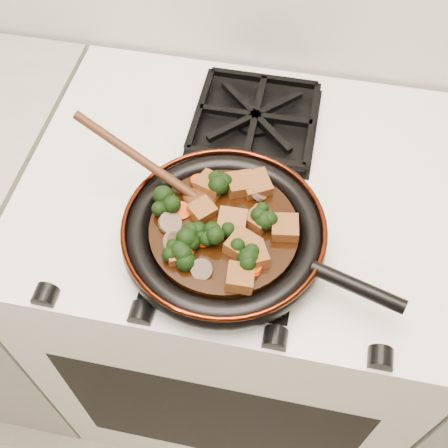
# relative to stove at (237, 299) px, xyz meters

# --- Properties ---
(stove) EXTENTS (0.76, 0.60, 0.90)m
(stove) POSITION_rel_stove_xyz_m (0.00, 0.00, 0.00)
(stove) COLOR white
(stove) RESTS_ON ground
(burner_grate_front) EXTENTS (0.23, 0.23, 0.03)m
(burner_grate_front) POSITION_rel_stove_xyz_m (0.00, -0.14, 0.46)
(burner_grate_front) COLOR black
(burner_grate_front) RESTS_ON stove
(burner_grate_back) EXTENTS (0.23, 0.23, 0.03)m
(burner_grate_back) POSITION_rel_stove_xyz_m (0.00, 0.14, 0.46)
(burner_grate_back) COLOR black
(burner_grate_back) RESTS_ON stove
(skillet) EXTENTS (0.43, 0.32, 0.05)m
(skillet) POSITION_rel_stove_xyz_m (-0.00, -0.14, 0.49)
(skillet) COLOR black
(skillet) RESTS_ON burner_grate_front
(braising_sauce) EXTENTS (0.23, 0.23, 0.02)m
(braising_sauce) POSITION_rel_stove_xyz_m (-0.00, -0.14, 0.50)
(braising_sauce) COLOR black
(braising_sauce) RESTS_ON skillet
(tofu_cube_0) EXTENTS (0.06, 0.06, 0.03)m
(tofu_cube_0) POSITION_rel_stove_xyz_m (0.03, -0.17, 0.52)
(tofu_cube_0) COLOR brown
(tofu_cube_0) RESTS_ON braising_sauce
(tofu_cube_1) EXTENTS (0.06, 0.06, 0.03)m
(tofu_cube_1) POSITION_rel_stove_xyz_m (0.01, -0.06, 0.52)
(tofu_cube_1) COLOR brown
(tofu_cube_1) RESTS_ON braising_sauce
(tofu_cube_2) EXTENTS (0.06, 0.06, 0.03)m
(tofu_cube_2) POSITION_rel_stove_xyz_m (0.03, -0.06, 0.52)
(tofu_cube_2) COLOR brown
(tofu_cube_2) RESTS_ON braising_sauce
(tofu_cube_3) EXTENTS (0.05, 0.05, 0.02)m
(tofu_cube_3) POSITION_rel_stove_xyz_m (0.09, -0.13, 0.52)
(tofu_cube_3) COLOR brown
(tofu_cube_3) RESTS_ON braising_sauce
(tofu_cube_4) EXTENTS (0.04, 0.04, 0.03)m
(tofu_cube_4) POSITION_rel_stove_xyz_m (0.01, -0.13, 0.52)
(tofu_cube_4) COLOR brown
(tofu_cube_4) RESTS_ON braising_sauce
(tofu_cube_5) EXTENTS (0.05, 0.05, 0.03)m
(tofu_cube_5) POSITION_rel_stove_xyz_m (-0.04, -0.07, 0.52)
(tofu_cube_5) COLOR brown
(tofu_cube_5) RESTS_ON braising_sauce
(tofu_cube_6) EXTENTS (0.04, 0.05, 0.03)m
(tofu_cube_6) POSITION_rel_stove_xyz_m (0.04, -0.23, 0.52)
(tofu_cube_6) COLOR brown
(tofu_cube_6) RESTS_ON braising_sauce
(tofu_cube_7) EXTENTS (0.05, 0.05, 0.03)m
(tofu_cube_7) POSITION_rel_stove_xyz_m (0.05, -0.12, 0.52)
(tofu_cube_7) COLOR brown
(tofu_cube_7) RESTS_ON braising_sauce
(tofu_cube_8) EXTENTS (0.05, 0.05, 0.02)m
(tofu_cube_8) POSITION_rel_stove_xyz_m (-0.06, -0.20, 0.52)
(tofu_cube_8) COLOR brown
(tofu_cube_8) RESTS_ON braising_sauce
(tofu_cube_9) EXTENTS (0.06, 0.05, 0.03)m
(tofu_cube_9) POSITION_rel_stove_xyz_m (0.05, -0.19, 0.52)
(tofu_cube_9) COLOR brown
(tofu_cube_9) RESTS_ON braising_sauce
(tofu_cube_10) EXTENTS (0.05, 0.05, 0.02)m
(tofu_cube_10) POSITION_rel_stove_xyz_m (-0.04, -0.12, 0.52)
(tofu_cube_10) COLOR brown
(tofu_cube_10) RESTS_ON braising_sauce
(broccoli_floret_0) EXTENTS (0.09, 0.09, 0.06)m
(broccoli_floret_0) POSITION_rel_stove_xyz_m (-0.03, -0.07, 0.52)
(broccoli_floret_0) COLOR black
(broccoli_floret_0) RESTS_ON braising_sauce
(broccoli_floret_1) EXTENTS (0.07, 0.07, 0.07)m
(broccoli_floret_1) POSITION_rel_stove_xyz_m (-0.04, -0.17, 0.52)
(broccoli_floret_1) COLOR black
(broccoli_floret_1) RESTS_ON braising_sauce
(broccoli_floret_2) EXTENTS (0.08, 0.08, 0.06)m
(broccoli_floret_2) POSITION_rel_stove_xyz_m (0.04, -0.19, 0.52)
(broccoli_floret_2) COLOR black
(broccoli_floret_2) RESTS_ON braising_sauce
(broccoli_floret_3) EXTENTS (0.08, 0.09, 0.06)m
(broccoli_floret_3) POSITION_rel_stove_xyz_m (-0.06, -0.20, 0.52)
(broccoli_floret_3) COLOR black
(broccoli_floret_3) RESTS_ON braising_sauce
(broccoli_floret_4) EXTENTS (0.09, 0.09, 0.07)m
(broccoli_floret_4) POSITION_rel_stove_xyz_m (-0.09, -0.13, 0.52)
(broccoli_floret_4) COLOR black
(broccoli_floret_4) RESTS_ON braising_sauce
(broccoli_floret_5) EXTENTS (0.09, 0.09, 0.06)m
(broccoli_floret_5) POSITION_rel_stove_xyz_m (0.05, -0.12, 0.52)
(broccoli_floret_5) COLOR black
(broccoli_floret_5) RESTS_ON braising_sauce
(broccoli_floret_6) EXTENTS (0.07, 0.08, 0.06)m
(broccoli_floret_6) POSITION_rel_stove_xyz_m (-0.01, -0.16, 0.52)
(broccoli_floret_6) COLOR black
(broccoli_floret_6) RESTS_ON braising_sauce
(carrot_coin_0) EXTENTS (0.03, 0.03, 0.01)m
(carrot_coin_0) POSITION_rel_stove_xyz_m (0.05, -0.20, 0.51)
(carrot_coin_0) COLOR #CA3805
(carrot_coin_0) RESTS_ON braising_sauce
(carrot_coin_1) EXTENTS (0.03, 0.03, 0.01)m
(carrot_coin_1) POSITION_rel_stove_xyz_m (-0.06, -0.06, 0.51)
(carrot_coin_1) COLOR #CA3805
(carrot_coin_1) RESTS_ON braising_sauce
(carrot_coin_2) EXTENTS (0.03, 0.03, 0.02)m
(carrot_coin_2) POSITION_rel_stove_xyz_m (0.05, -0.21, 0.51)
(carrot_coin_2) COLOR #CA3805
(carrot_coin_2) RESTS_ON braising_sauce
(carrot_coin_3) EXTENTS (0.03, 0.03, 0.02)m
(carrot_coin_3) POSITION_rel_stove_xyz_m (-0.03, -0.17, 0.51)
(carrot_coin_3) COLOR #CA3805
(carrot_coin_3) RESTS_ON braising_sauce
(carrot_coin_4) EXTENTS (0.03, 0.03, 0.02)m
(carrot_coin_4) POSITION_rel_stove_xyz_m (-0.07, -0.13, 0.51)
(carrot_coin_4) COLOR #CA3805
(carrot_coin_4) RESTS_ON braising_sauce
(carrot_coin_5) EXTENTS (0.03, 0.03, 0.02)m
(carrot_coin_5) POSITION_rel_stove_xyz_m (-0.05, -0.19, 0.51)
(carrot_coin_5) COLOR #CA3805
(carrot_coin_5) RESTS_ON braising_sauce
(mushroom_slice_0) EXTENTS (0.04, 0.04, 0.03)m
(mushroom_slice_0) POSITION_rel_stove_xyz_m (0.04, -0.07, 0.52)
(mushroom_slice_0) COLOR brown
(mushroom_slice_0) RESTS_ON braising_sauce
(mushroom_slice_1) EXTENTS (0.03, 0.03, 0.03)m
(mushroom_slice_1) POSITION_rel_stove_xyz_m (-0.02, -0.22, 0.52)
(mushroom_slice_1) COLOR brown
(mushroom_slice_1) RESTS_ON braising_sauce
(mushroom_slice_2) EXTENTS (0.04, 0.04, 0.03)m
(mushroom_slice_2) POSITION_rel_stove_xyz_m (0.04, -0.21, 0.52)
(mushroom_slice_2) COLOR brown
(mushroom_slice_2) RESTS_ON braising_sauce
(mushroom_slice_3) EXTENTS (0.03, 0.04, 0.03)m
(mushroom_slice_3) POSITION_rel_stove_xyz_m (-0.07, -0.19, 0.52)
(mushroom_slice_3) COLOR brown
(mushroom_slice_3) RESTS_ON braising_sauce
(mushroom_slice_4) EXTENTS (0.05, 0.05, 0.02)m
(mushroom_slice_4) POSITION_rel_stove_xyz_m (-0.08, -0.15, 0.52)
(mushroom_slice_4) COLOR brown
(mushroom_slice_4) RESTS_ON braising_sauce
(wooden_spoon) EXTENTS (0.15, 0.07, 0.23)m
(wooden_spoon) POSITION_rel_stove_xyz_m (-0.11, -0.08, 0.53)
(wooden_spoon) COLOR #43200E
(wooden_spoon) RESTS_ON braising_sauce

